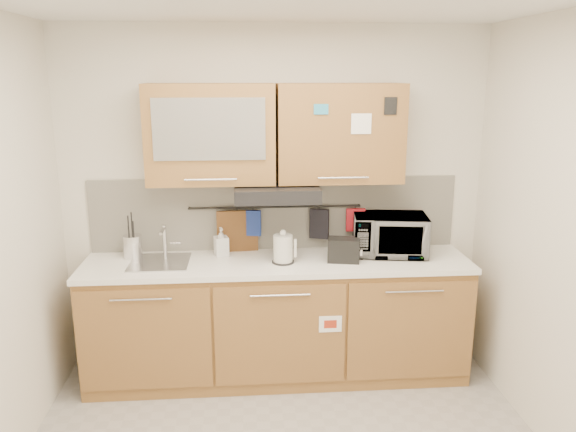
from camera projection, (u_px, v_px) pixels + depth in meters
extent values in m
plane|color=silver|center=(275.00, 200.00, 4.30)|extent=(3.20, 0.00, 3.20)
cube|color=olive|center=(278.00, 320.00, 4.22)|extent=(2.80, 0.60, 0.88)
cube|color=black|center=(278.00, 367.00, 4.32)|extent=(2.80, 0.54, 0.10)
cube|color=olive|center=(145.00, 340.00, 3.85)|extent=(0.91, 0.02, 0.74)
cylinder|color=silver|center=(141.00, 300.00, 3.75)|extent=(0.41, 0.01, 0.01)
cube|color=olive|center=(280.00, 335.00, 3.92)|extent=(0.91, 0.02, 0.74)
cylinder|color=silver|center=(280.00, 295.00, 3.82)|extent=(0.41, 0.01, 0.01)
cube|color=olive|center=(411.00, 331.00, 3.99)|extent=(0.91, 0.02, 0.74)
cylinder|color=silver|center=(415.00, 291.00, 3.89)|extent=(0.41, 0.01, 0.01)
cube|color=white|center=(277.00, 263.00, 4.10)|extent=(2.82, 0.62, 0.04)
cube|color=silver|center=(275.00, 213.00, 4.32)|extent=(2.80, 0.02, 0.56)
cube|color=olive|center=(211.00, 134.00, 3.97)|extent=(0.90, 0.35, 0.70)
cube|color=silver|center=(209.00, 129.00, 3.78)|extent=(0.76, 0.02, 0.42)
cube|color=olive|center=(339.00, 133.00, 4.04)|extent=(0.90, 0.35, 0.70)
cube|color=white|center=(361.00, 124.00, 3.85)|extent=(0.14, 0.00, 0.14)
cube|color=black|center=(277.00, 192.00, 4.03)|extent=(0.60, 0.46, 0.10)
cube|color=silver|center=(160.00, 264.00, 4.04)|extent=(0.42, 0.40, 0.03)
cylinder|color=silver|center=(165.00, 241.00, 4.17)|extent=(0.03, 0.03, 0.24)
cylinder|color=silver|center=(162.00, 231.00, 4.07)|extent=(0.02, 0.18, 0.02)
cylinder|color=black|center=(275.00, 207.00, 4.26)|extent=(1.30, 0.02, 0.02)
cylinder|color=silver|center=(133.00, 246.00, 4.14)|extent=(0.14, 0.14, 0.17)
cylinder|color=black|center=(129.00, 236.00, 4.13)|extent=(0.01, 0.01, 0.32)
cylinder|color=black|center=(134.00, 240.00, 4.11)|extent=(0.01, 0.01, 0.28)
cylinder|color=black|center=(133.00, 235.00, 4.14)|extent=(0.01, 0.01, 0.34)
cylinder|color=black|center=(129.00, 242.00, 4.11)|extent=(0.01, 0.01, 0.25)
cylinder|color=silver|center=(283.00, 249.00, 4.03)|extent=(0.16, 0.16, 0.21)
sphere|color=silver|center=(283.00, 233.00, 4.00)|extent=(0.05, 0.05, 0.05)
cube|color=silver|center=(295.00, 248.00, 4.02)|extent=(0.02, 0.03, 0.13)
cylinder|color=black|center=(283.00, 262.00, 4.05)|extent=(0.16, 0.16, 0.01)
cube|color=black|center=(344.00, 250.00, 4.06)|extent=(0.25, 0.18, 0.17)
cube|color=black|center=(338.00, 239.00, 4.04)|extent=(0.08, 0.11, 0.01)
cube|color=black|center=(350.00, 240.00, 4.03)|extent=(0.08, 0.11, 0.01)
imported|color=#999999|center=(390.00, 235.00, 4.22)|extent=(0.59, 0.44, 0.30)
imported|color=#999999|center=(221.00, 242.00, 4.18)|extent=(0.12, 0.12, 0.22)
cube|color=brown|center=(238.00, 235.00, 4.28)|extent=(0.31, 0.06, 0.39)
cube|color=navy|center=(253.00, 223.00, 4.27)|extent=(0.12, 0.05, 0.20)
cube|color=black|center=(319.00, 224.00, 4.31)|extent=(0.15, 0.09, 0.23)
cube|color=#B01722|center=(356.00, 220.00, 4.32)|extent=(0.14, 0.02, 0.18)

